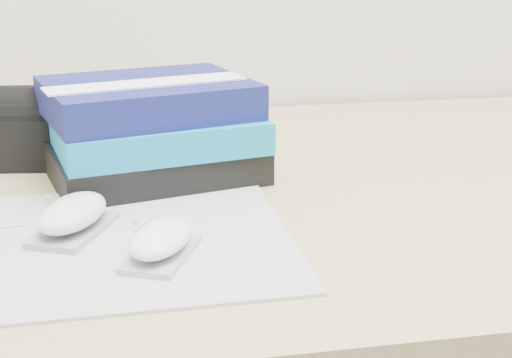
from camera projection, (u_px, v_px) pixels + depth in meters
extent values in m
cube|color=tan|center=(274.00, 189.00, 0.90)|extent=(1.60, 0.80, 0.03)
cube|color=tan|center=(232.00, 304.00, 1.37)|extent=(1.52, 0.03, 0.35)
cube|color=gray|center=(93.00, 243.00, 0.70)|extent=(0.39, 0.31, 0.00)
cube|color=#99989B|center=(74.00, 230.00, 0.72)|extent=(0.09, 0.11, 0.01)
ellipsoid|color=white|center=(72.00, 213.00, 0.71)|extent=(0.09, 0.11, 0.03)
ellipsoid|color=gray|center=(48.00, 197.00, 0.70)|extent=(0.01, 0.01, 0.01)
cube|color=#A9A9AB|center=(161.00, 254.00, 0.66)|extent=(0.08, 0.11, 0.01)
ellipsoid|color=white|center=(161.00, 237.00, 0.66)|extent=(0.08, 0.10, 0.03)
ellipsoid|color=#969698|center=(136.00, 222.00, 0.65)|extent=(0.01, 0.01, 0.01)
cube|color=black|center=(153.00, 160.00, 0.90)|extent=(0.29, 0.25, 0.04)
cube|color=#1186B9|center=(156.00, 131.00, 0.89)|extent=(0.28, 0.24, 0.04)
cube|color=navy|center=(147.00, 98.00, 0.88)|extent=(0.28, 0.25, 0.04)
cube|color=white|center=(147.00, 83.00, 0.85)|extent=(0.25, 0.11, 0.00)
cube|color=black|center=(29.00, 140.00, 0.94)|extent=(0.13, 0.10, 0.07)
cylinder|color=black|center=(26.00, 117.00, 0.93)|extent=(0.13, 0.10, 0.08)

